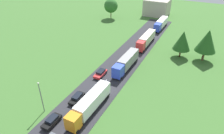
# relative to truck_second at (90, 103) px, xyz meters

# --- Properties ---
(road) EXTENTS (10.00, 140.00, 0.06)m
(road) POSITION_rel_truck_second_xyz_m (-2.27, -4.72, -2.12)
(road) COLOR #2B2B30
(road) RESTS_ON ground
(truck_second) EXTENTS (2.75, 13.37, 3.59)m
(truck_second) POSITION_rel_truck_second_xyz_m (0.00, 0.00, 0.00)
(truck_second) COLOR orange
(truck_second) RESTS_ON road
(truck_third) EXTENTS (2.67, 12.87, 3.70)m
(truck_third) POSITION_rel_truck_second_xyz_m (-0.00, 18.86, 0.04)
(truck_third) COLOR blue
(truck_third) RESTS_ON road
(truck_fourth) EXTENTS (2.53, 13.73, 3.63)m
(truck_fourth) POSITION_rel_truck_second_xyz_m (0.02, 36.30, 0.02)
(truck_fourth) COLOR red
(truck_fourth) RESTS_ON road
(truck_fifth) EXTENTS (2.77, 12.50, 3.59)m
(truck_fifth) POSITION_rel_truck_second_xyz_m (0.27, 54.88, -0.02)
(truck_fifth) COLOR blue
(truck_fifth) RESTS_ON road
(car_third) EXTENTS (1.83, 4.19, 1.47)m
(car_third) POSITION_rel_truck_second_xyz_m (-4.75, -6.37, -1.31)
(car_third) COLOR black
(car_third) RESTS_ON road
(car_fourth) EXTENTS (1.97, 4.52, 1.41)m
(car_fourth) POSITION_rel_truck_second_xyz_m (-4.42, 1.51, -1.34)
(car_fourth) COLOR black
(car_fourth) RESTS_ON road
(car_fifth) EXTENTS (1.96, 4.55, 1.51)m
(car_fifth) POSITION_rel_truck_second_xyz_m (-4.63, 12.57, -1.30)
(car_fifth) COLOR red
(car_fifth) RESTS_ON road
(lamppost_second) EXTENTS (0.36, 0.36, 7.34)m
(lamppost_second) POSITION_rel_truck_second_xyz_m (-8.68, -4.30, 1.99)
(lamppost_second) COLOR slate
(lamppost_second) RESTS_ON ground
(tree_oak) EXTENTS (5.90, 5.90, 9.65)m
(tree_oak) POSITION_rel_truck_second_xyz_m (18.71, 33.75, 4.22)
(tree_oak) COLOR #513823
(tree_oak) RESTS_ON ground
(tree_birch) EXTENTS (5.21, 5.21, 8.35)m
(tree_birch) POSITION_rel_truck_second_xyz_m (12.11, 32.96, 3.32)
(tree_birch) COLOR #513823
(tree_birch) RESTS_ON ground
(tree_maple) EXTENTS (6.27, 6.27, 8.88)m
(tree_maple) POSITION_rel_truck_second_xyz_m (-24.49, 58.06, 3.58)
(tree_maple) COLOR #513823
(tree_maple) RESTS_ON ground
(distant_building) EXTENTS (11.43, 10.26, 7.56)m
(distant_building) POSITION_rel_truck_second_xyz_m (-6.66, 72.74, 1.63)
(distant_building) COLOR #B2A899
(distant_building) RESTS_ON ground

